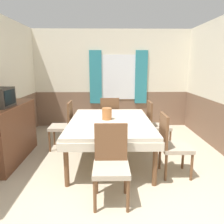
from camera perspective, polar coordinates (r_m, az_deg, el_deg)
The scene contains 10 objects.
wall_back at distance 6.00m, azimuth 0.04°, elevation 8.62°, with size 4.55×0.10×2.60m.
dining_table at distance 3.84m, azimuth -0.48°, elevation -3.62°, with size 1.42×1.97×0.73m.
chair_head_near at distance 2.76m, azimuth -0.24°, elevation -12.72°, with size 0.44×0.44×0.96m.
chair_right_far at distance 4.53m, azimuth 11.27°, elevation -2.92°, with size 0.44×0.44×0.96m.
chair_right_near at distance 3.47m, azimuth 15.24°, elevation -7.81°, with size 0.44×0.44×0.96m.
chair_left_far at distance 4.51m, azimuth -12.39°, elevation -3.01°, with size 0.44×0.44×0.96m.
chair_head_window at distance 5.03m, azimuth -0.60°, elevation -1.16°, with size 0.44×0.44×0.96m.
sideboard at distance 4.25m, azimuth -25.20°, elevation -4.90°, with size 0.46×1.48×1.01m.
tv at distance 3.93m, azimuth -26.96°, elevation 3.38°, with size 0.29×0.46×0.31m.
vase at distance 3.86m, azimuth -1.34°, elevation -0.46°, with size 0.17×0.17×0.21m.
Camera 1 is at (-0.10, -1.67, 1.68)m, focal length 35.00 mm.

